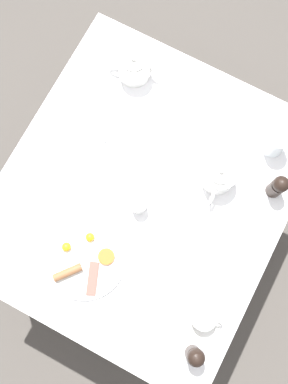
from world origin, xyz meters
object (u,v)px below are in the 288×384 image
teapot_far (219,176)px  napkin_folded (82,134)px  water_glass_tall (276,142)px  teapot_near (134,67)px  knife_by_plate (180,255)px  breakfast_plate (84,258)px  pepper_grinder (195,356)px  salt_grinder (278,186)px  creamer_jug (139,205)px  teacup_with_saucer_left (203,317)px  spoon_for_tea (217,103)px  fork_by_plate (152,157)px

teapot_far → napkin_folded: bearing=88.9°
teapot_far → water_glass_tall: teapot_far is taller
teapot_near → knife_by_plate: bearing=-64.4°
breakfast_plate → pepper_grinder: (-0.10, -0.45, 0.06)m
salt_grinder → pepper_grinder: bearing=179.4°
breakfast_plate → teapot_near: teapot_near is taller
creamer_jug → pepper_grinder: bearing=-132.3°
teacup_with_saucer_left → knife_by_plate: bearing=46.6°
pepper_grinder → water_glass_tall: bearing=4.7°
teapot_near → knife_by_plate: size_ratio=0.91×
pepper_grinder → creamer_jug: bearing=47.7°
napkin_folded → spoon_for_tea: bearing=-48.5°
teapot_near → teacup_with_saucer_left: bearing=-63.2°
breakfast_plate → teacup_with_saucer_left: teacup_with_saucer_left is taller
teapot_far → water_glass_tall: bearing=-42.1°
teacup_with_saucer_left → salt_grinder: size_ratio=1.07×
breakfast_plate → creamer_jug: size_ratio=3.48×
breakfast_plate → napkin_folded: bearing=30.6°
teapot_near → teapot_far: size_ratio=0.99×
fork_by_plate → water_glass_tall: bearing=-57.2°
teapot_far → spoon_for_tea: bearing=15.2°
breakfast_plate → salt_grinder: (0.50, -0.45, 0.06)m
water_glass_tall → spoon_for_tea: bearing=76.5°
breakfast_plate → teapot_far: size_ratio=1.36×
teapot_far → creamer_jug: 0.28m
water_glass_tall → knife_by_plate: water_glass_tall is taller
salt_grinder → teapot_near: bearing=75.4°
breakfast_plate → creamer_jug: creamer_jug is taller
pepper_grinder → fork_by_plate: bearing=38.9°
breakfast_plate → teacup_with_saucer_left: (0.01, -0.42, 0.02)m
teapot_near → fork_by_plate: 0.32m
napkin_folded → teacup_with_saucer_left: bearing=-119.0°
pepper_grinder → napkin_folded: size_ratio=0.66×
napkin_folded → breakfast_plate: bearing=-149.4°
creamer_jug → knife_by_plate: (-0.08, -0.20, -0.03)m
breakfast_plate → napkin_folded: breakfast_plate is taller
fork_by_plate → teapot_near: bearing=39.4°
teapot_near → fork_by_plate: bearing=-66.3°
breakfast_plate → fork_by_plate: breakfast_plate is taller
breakfast_plate → creamer_jug: bearing=-17.9°
water_glass_tall → creamer_jug: 0.51m
teapot_far → water_glass_tall: 0.23m
teapot_far → knife_by_plate: size_ratio=0.93×
teacup_with_saucer_left → knife_by_plate: teacup_with_saucer_left is taller
teapot_far → pepper_grinder: 0.57m
teacup_with_saucer_left → pepper_grinder: (-0.11, -0.02, 0.04)m
knife_by_plate → fork_by_plate: bearing=42.9°
teapot_near → napkin_folded: 0.30m
spoon_for_tea → pepper_grinder: bearing=-159.4°
teapot_near → water_glass_tall: teapot_near is taller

